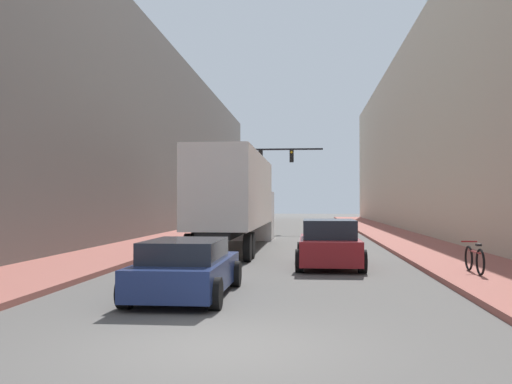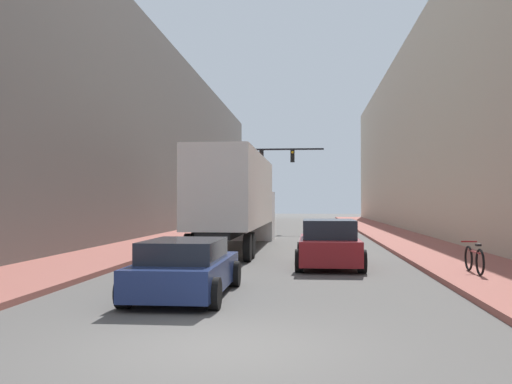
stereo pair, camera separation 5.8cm
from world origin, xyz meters
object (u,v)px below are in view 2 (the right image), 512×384
at_px(sedan_car, 186,269).
at_px(traffic_signal_gantry, 253,171).
at_px(semi_truck, 238,197).
at_px(suv_car, 329,244).
at_px(parked_bicycle, 474,259).

xyz_separation_m(sedan_car, traffic_signal_gantry, (-1.39, 29.09, 3.78)).
relative_size(semi_truck, suv_car, 3.24).
relative_size(semi_truck, traffic_signal_gantry, 2.08).
distance_m(sedan_car, suv_car, 7.06).
bearing_deg(parked_bicycle, suv_car, 147.53).
height_order(semi_truck, suv_car, semi_truck).
height_order(suv_car, parked_bicycle, suv_car).
relative_size(suv_car, parked_bicycle, 2.44).
height_order(traffic_signal_gantry, parked_bicycle, traffic_signal_gantry).
xyz_separation_m(semi_truck, parked_bicycle, (7.80, -9.65, -1.83)).
bearing_deg(suv_car, semi_truck, 118.49).
relative_size(sedan_car, parked_bicycle, 2.42).
relative_size(suv_car, traffic_signal_gantry, 0.64).
bearing_deg(suv_car, traffic_signal_gantry, 101.81).
height_order(suv_car, traffic_signal_gantry, traffic_signal_gantry).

